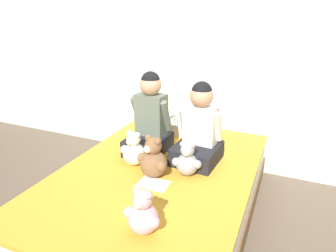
{
  "coord_description": "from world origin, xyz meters",
  "views": [
    {
      "loc": [
        0.84,
        -1.76,
        1.54
      ],
      "look_at": [
        0.0,
        0.2,
        0.71
      ],
      "focal_mm": 32.0,
      "sensor_mm": 36.0,
      "label": 1
    }
  ],
  "objects_px": {
    "teddy_bear_at_foot_of_bed": "(143,215)",
    "bed": "(158,195)",
    "teddy_bear_held_by_right_child": "(187,161)",
    "teddy_bear_between_children": "(153,160)",
    "sign_card": "(153,184)",
    "child_on_right": "(199,130)",
    "teddy_bear_held_by_left_child": "(134,151)",
    "child_on_left": "(150,120)",
    "pillow_at_headboard": "(192,127)"
  },
  "relations": [
    {
      "from": "teddy_bear_at_foot_of_bed",
      "to": "bed",
      "type": "bearing_deg",
      "value": 116.95
    },
    {
      "from": "teddy_bear_held_by_right_child",
      "to": "teddy_bear_between_children",
      "type": "height_order",
      "value": "teddy_bear_between_children"
    },
    {
      "from": "teddy_bear_held_by_right_child",
      "to": "sign_card",
      "type": "distance_m",
      "value": 0.29
    },
    {
      "from": "child_on_right",
      "to": "teddy_bear_at_foot_of_bed",
      "type": "relative_size",
      "value": 2.38
    },
    {
      "from": "teddy_bear_held_by_left_child",
      "to": "teddy_bear_at_foot_of_bed",
      "type": "xyz_separation_m",
      "value": [
        0.41,
        -0.64,
        -0.0
      ]
    },
    {
      "from": "child_on_left",
      "to": "teddy_bear_at_foot_of_bed",
      "type": "xyz_separation_m",
      "value": [
        0.41,
        -0.91,
        -0.16
      ]
    },
    {
      "from": "child_on_left",
      "to": "sign_card",
      "type": "xyz_separation_m",
      "value": [
        0.25,
        -0.47,
        -0.27
      ]
    },
    {
      "from": "child_on_right",
      "to": "teddy_bear_at_foot_of_bed",
      "type": "distance_m",
      "value": 0.92
    },
    {
      "from": "teddy_bear_between_children",
      "to": "child_on_right",
      "type": "bearing_deg",
      "value": 79.28
    },
    {
      "from": "teddy_bear_held_by_right_child",
      "to": "teddy_bear_between_children",
      "type": "distance_m",
      "value": 0.24
    },
    {
      "from": "teddy_bear_held_by_left_child",
      "to": "sign_card",
      "type": "height_order",
      "value": "teddy_bear_held_by_left_child"
    },
    {
      "from": "bed",
      "to": "teddy_bear_held_by_left_child",
      "type": "relative_size",
      "value": 7.28
    },
    {
      "from": "child_on_left",
      "to": "child_on_right",
      "type": "height_order",
      "value": "child_on_left"
    },
    {
      "from": "teddy_bear_held_by_left_child",
      "to": "teddy_bear_held_by_right_child",
      "type": "distance_m",
      "value": 0.42
    },
    {
      "from": "pillow_at_headboard",
      "to": "teddy_bear_between_children",
      "type": "bearing_deg",
      "value": -89.34
    },
    {
      "from": "child_on_left",
      "to": "child_on_right",
      "type": "relative_size",
      "value": 1.07
    },
    {
      "from": "child_on_left",
      "to": "teddy_bear_held_by_left_child",
      "type": "height_order",
      "value": "child_on_left"
    },
    {
      "from": "child_on_left",
      "to": "pillow_at_headboard",
      "type": "bearing_deg",
      "value": 72.94
    },
    {
      "from": "pillow_at_headboard",
      "to": "child_on_right",
      "type": "bearing_deg",
      "value": -66.71
    },
    {
      "from": "teddy_bear_held_by_right_child",
      "to": "teddy_bear_at_foot_of_bed",
      "type": "height_order",
      "value": "teddy_bear_at_foot_of_bed"
    },
    {
      "from": "pillow_at_headboard",
      "to": "teddy_bear_at_foot_of_bed",
      "type": "bearing_deg",
      "value": -81.52
    },
    {
      "from": "bed",
      "to": "teddy_bear_at_foot_of_bed",
      "type": "relative_size",
      "value": 7.59
    },
    {
      "from": "child_on_right",
      "to": "teddy_bear_between_children",
      "type": "xyz_separation_m",
      "value": [
        -0.21,
        -0.37,
        -0.12
      ]
    },
    {
      "from": "child_on_right",
      "to": "teddy_bear_held_by_right_child",
      "type": "height_order",
      "value": "child_on_right"
    },
    {
      "from": "child_on_left",
      "to": "teddy_bear_between_children",
      "type": "xyz_separation_m",
      "value": [
        0.21,
        -0.37,
        -0.14
      ]
    },
    {
      "from": "teddy_bear_held_by_left_child",
      "to": "teddy_bear_held_by_right_child",
      "type": "xyz_separation_m",
      "value": [
        0.42,
        0.01,
        -0.01
      ]
    },
    {
      "from": "teddy_bear_held_by_left_child",
      "to": "teddy_bear_between_children",
      "type": "relative_size",
      "value": 0.89
    },
    {
      "from": "bed",
      "to": "sign_card",
      "type": "height_order",
      "value": "sign_card"
    },
    {
      "from": "teddy_bear_held_by_right_child",
      "to": "teddy_bear_at_foot_of_bed",
      "type": "xyz_separation_m",
      "value": [
        -0.01,
        -0.66,
        0.0
      ]
    },
    {
      "from": "bed",
      "to": "pillow_at_headboard",
      "type": "bearing_deg",
      "value": 90.0
    },
    {
      "from": "child_on_right",
      "to": "teddy_bear_between_children",
      "type": "distance_m",
      "value": 0.44
    },
    {
      "from": "sign_card",
      "to": "teddy_bear_held_by_left_child",
      "type": "bearing_deg",
      "value": 142.45
    },
    {
      "from": "child_on_left",
      "to": "teddy_bear_between_children",
      "type": "distance_m",
      "value": 0.45
    },
    {
      "from": "teddy_bear_held_by_left_child",
      "to": "teddy_bear_between_children",
      "type": "xyz_separation_m",
      "value": [
        0.21,
        -0.1,
        0.01
      ]
    },
    {
      "from": "teddy_bear_at_foot_of_bed",
      "to": "pillow_at_headboard",
      "type": "relative_size",
      "value": 0.57
    },
    {
      "from": "teddy_bear_held_by_left_child",
      "to": "pillow_at_headboard",
      "type": "height_order",
      "value": "teddy_bear_held_by_left_child"
    },
    {
      "from": "teddy_bear_held_by_left_child",
      "to": "teddy_bear_held_by_right_child",
      "type": "height_order",
      "value": "teddy_bear_held_by_left_child"
    },
    {
      "from": "teddy_bear_held_by_left_child",
      "to": "teddy_bear_between_children",
      "type": "distance_m",
      "value": 0.23
    },
    {
      "from": "teddy_bear_at_foot_of_bed",
      "to": "pillow_at_headboard",
      "type": "height_order",
      "value": "teddy_bear_at_foot_of_bed"
    },
    {
      "from": "child_on_right",
      "to": "bed",
      "type": "bearing_deg",
      "value": -124.4
    },
    {
      "from": "child_on_left",
      "to": "teddy_bear_between_children",
      "type": "bearing_deg",
      "value": -57.0
    },
    {
      "from": "child_on_right",
      "to": "teddy_bear_held_by_right_child",
      "type": "relative_size",
      "value": 2.44
    },
    {
      "from": "bed",
      "to": "sign_card",
      "type": "relative_size",
      "value": 9.51
    },
    {
      "from": "teddy_bear_held_by_left_child",
      "to": "pillow_at_headboard",
      "type": "relative_size",
      "value": 0.59
    },
    {
      "from": "bed",
      "to": "teddy_bear_held_by_right_child",
      "type": "distance_m",
      "value": 0.39
    },
    {
      "from": "teddy_bear_at_foot_of_bed",
      "to": "pillow_at_headboard",
      "type": "xyz_separation_m",
      "value": [
        -0.21,
        1.43,
        -0.06
      ]
    },
    {
      "from": "child_on_right",
      "to": "child_on_left",
      "type": "bearing_deg",
      "value": -176.62
    },
    {
      "from": "teddy_bear_held_by_left_child",
      "to": "child_on_left",
      "type": "bearing_deg",
      "value": 102.12
    },
    {
      "from": "pillow_at_headboard",
      "to": "sign_card",
      "type": "height_order",
      "value": "pillow_at_headboard"
    },
    {
      "from": "teddy_bear_held_by_right_child",
      "to": "teddy_bear_held_by_left_child",
      "type": "bearing_deg",
      "value": 174.32
    }
  ]
}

